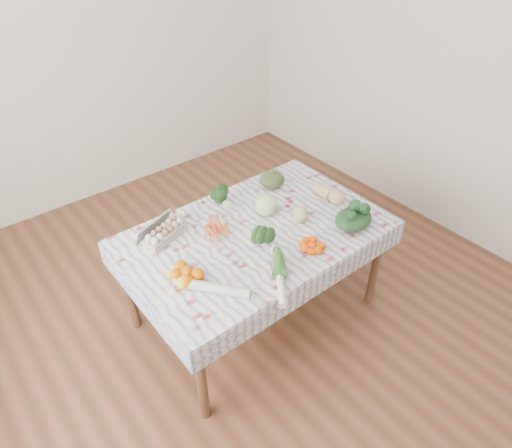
{
  "coord_description": "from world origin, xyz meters",
  "views": [
    {
      "loc": [
        -1.43,
        -1.78,
        2.56
      ],
      "look_at": [
        0.0,
        0.0,
        0.82
      ],
      "focal_mm": 32.0,
      "sensor_mm": 36.0,
      "label": 1
    }
  ],
  "objects_px": {
    "dining_table": "(256,241)",
    "cabbage": "(267,205)",
    "grapefruit": "(301,214)",
    "butternut_squash": "(330,193)",
    "kabocha_squash": "(272,179)",
    "egg_carton": "(165,233)"
  },
  "relations": [
    {
      "from": "dining_table",
      "to": "cabbage",
      "type": "distance_m",
      "value": 0.25
    },
    {
      "from": "dining_table",
      "to": "egg_carton",
      "type": "xyz_separation_m",
      "value": [
        -0.49,
        0.3,
        0.12
      ]
    },
    {
      "from": "dining_table",
      "to": "cabbage",
      "type": "height_order",
      "value": "cabbage"
    },
    {
      "from": "butternut_squash",
      "to": "grapefruit",
      "type": "height_order",
      "value": "butternut_squash"
    },
    {
      "from": "dining_table",
      "to": "kabocha_squash",
      "type": "relative_size",
      "value": 8.88
    },
    {
      "from": "egg_carton",
      "to": "cabbage",
      "type": "distance_m",
      "value": 0.68
    },
    {
      "from": "egg_carton",
      "to": "kabocha_squash",
      "type": "xyz_separation_m",
      "value": [
        0.91,
        0.04,
        0.02
      ]
    },
    {
      "from": "dining_table",
      "to": "cabbage",
      "type": "bearing_deg",
      "value": 30.59
    },
    {
      "from": "egg_carton",
      "to": "cabbage",
      "type": "bearing_deg",
      "value": -35.88
    },
    {
      "from": "grapefruit",
      "to": "butternut_squash",
      "type": "bearing_deg",
      "value": 10.17
    },
    {
      "from": "egg_carton",
      "to": "cabbage",
      "type": "height_order",
      "value": "cabbage"
    },
    {
      "from": "butternut_squash",
      "to": "grapefruit",
      "type": "distance_m",
      "value": 0.33
    },
    {
      "from": "cabbage",
      "to": "grapefruit",
      "type": "xyz_separation_m",
      "value": [
        0.13,
        -0.2,
        -0.02
      ]
    },
    {
      "from": "kabocha_squash",
      "to": "cabbage",
      "type": "distance_m",
      "value": 0.35
    },
    {
      "from": "butternut_squash",
      "to": "grapefruit",
      "type": "bearing_deg",
      "value": -173.17
    },
    {
      "from": "butternut_squash",
      "to": "dining_table",
      "type": "bearing_deg",
      "value": 173.37
    },
    {
      "from": "kabocha_squash",
      "to": "cabbage",
      "type": "bearing_deg",
      "value": -136.56
    },
    {
      "from": "dining_table",
      "to": "grapefruit",
      "type": "xyz_separation_m",
      "value": [
        0.3,
        -0.09,
        0.14
      ]
    },
    {
      "from": "kabocha_squash",
      "to": "egg_carton",
      "type": "bearing_deg",
      "value": -177.22
    },
    {
      "from": "dining_table",
      "to": "butternut_squash",
      "type": "relative_size",
      "value": 6.65
    },
    {
      "from": "dining_table",
      "to": "cabbage",
      "type": "xyz_separation_m",
      "value": [
        0.17,
        0.1,
        0.16
      ]
    },
    {
      "from": "egg_carton",
      "to": "cabbage",
      "type": "relative_size",
      "value": 2.01
    }
  ]
}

